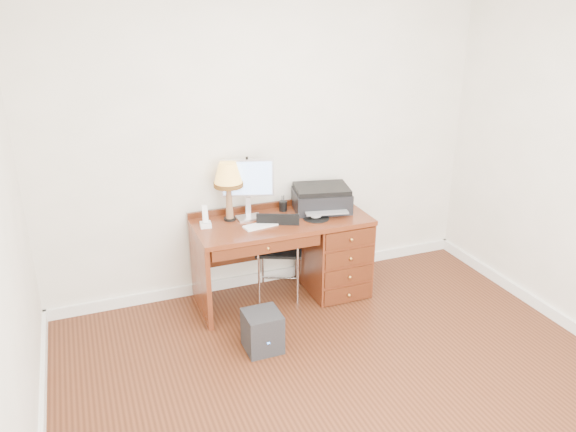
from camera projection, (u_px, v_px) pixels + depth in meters
name	position (u px, v px, depth m)	size (l,w,h in m)	color
ground	(354.00, 392.00, 3.85)	(4.00, 4.00, 0.00)	#3A1A0D
room_shell	(317.00, 337.00, 4.38)	(4.00, 4.00, 4.00)	white
desk	(315.00, 249.00, 5.03)	(1.50, 0.67, 0.75)	maroon
monitor	(247.00, 181.00, 4.72)	(0.44, 0.21, 0.52)	silver
keyboard	(266.00, 224.00, 4.67)	(0.39, 0.11, 0.01)	white
mouse_pad	(316.00, 217.00, 4.81)	(0.23, 0.23, 0.05)	black
printer	(322.00, 198.00, 4.98)	(0.56, 0.47, 0.22)	black
leg_lamp	(228.00, 178.00, 4.65)	(0.25, 0.25, 0.51)	black
phone	(205.00, 221.00, 4.62)	(0.10, 0.10, 0.19)	white
pen_cup	(283.00, 206.00, 4.97)	(0.07, 0.07, 0.09)	black
chair	(282.00, 244.00, 4.89)	(0.52, 0.54, 0.84)	black
equipment_box	(262.00, 331.00, 4.27)	(0.27, 0.27, 0.31)	black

